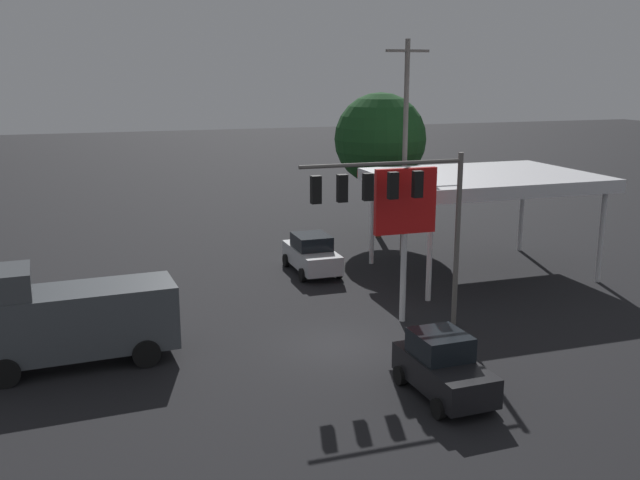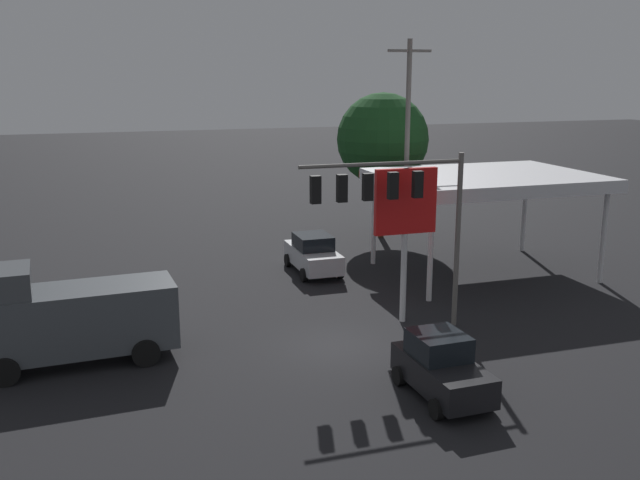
% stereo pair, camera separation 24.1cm
% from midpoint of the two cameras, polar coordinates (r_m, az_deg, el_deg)
% --- Properties ---
extents(ground_plane, '(200.00, 200.00, 0.00)m').
position_cam_midpoint_polar(ground_plane, '(26.43, 1.61, -8.43)').
color(ground_plane, black).
extents(traffic_signal_assembly, '(6.48, 0.43, 6.83)m').
position_cam_midpoint_polar(traffic_signal_assembly, '(26.48, 6.15, 3.30)').
color(traffic_signal_assembly, slate).
rests_on(traffic_signal_assembly, ground).
extents(utility_pole, '(2.40, 0.26, 11.42)m').
position_cam_midpoint_polar(utility_pole, '(38.12, 7.16, 7.53)').
color(utility_pole, slate).
rests_on(utility_pole, ground).
extents(gas_station_canopy, '(10.19, 7.74, 4.98)m').
position_cam_midpoint_polar(gas_station_canopy, '(35.61, 13.30, 4.63)').
color(gas_station_canopy, silver).
rests_on(gas_station_canopy, ground).
extents(price_sign, '(2.54, 0.27, 6.19)m').
position_cam_midpoint_polar(price_sign, '(27.89, 7.09, 2.44)').
color(price_sign, silver).
rests_on(price_sign, ground).
extents(hatchback_crossing, '(2.06, 3.85, 1.97)m').
position_cam_midpoint_polar(hatchback_crossing, '(22.55, 9.99, -10.00)').
color(hatchback_crossing, black).
rests_on(hatchback_crossing, ground).
extents(delivery_truck, '(6.91, 2.85, 3.58)m').
position_cam_midpoint_polar(delivery_truck, '(25.69, -19.31, -5.84)').
color(delivery_truck, '#474C51').
rests_on(delivery_truck, ground).
extents(sedan_waiting, '(2.07, 4.40, 1.93)m').
position_cam_midpoint_polar(sedan_waiting, '(35.45, -0.37, -1.11)').
color(sedan_waiting, silver).
rests_on(sedan_waiting, ground).
extents(street_tree, '(5.40, 5.40, 8.63)m').
position_cam_midpoint_polar(street_tree, '(42.44, 5.20, 8.04)').
color(street_tree, '#4C331E').
rests_on(street_tree, ground).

